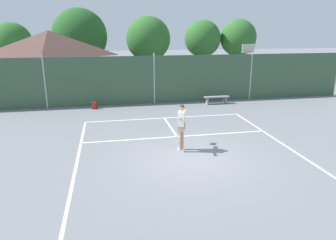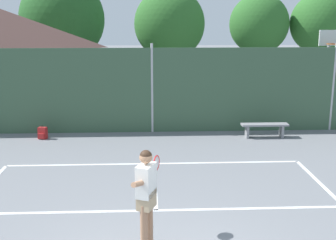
{
  "view_description": "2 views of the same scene",
  "coord_description": "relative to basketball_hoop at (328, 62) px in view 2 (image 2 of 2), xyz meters",
  "views": [
    {
      "loc": [
        -2.86,
        -10.04,
        4.56
      ],
      "look_at": [
        -0.34,
        2.76,
        0.7
      ],
      "focal_mm": 32.95,
      "sensor_mm": 36.0,
      "label": 1
    },
    {
      "loc": [
        -0.13,
        -5.95,
        3.98
      ],
      "look_at": [
        0.37,
        4.93,
        1.39
      ],
      "focal_mm": 45.83,
      "sensor_mm": 36.0,
      "label": 2
    }
  ],
  "objects": [
    {
      "name": "backpack_red",
      "position": [
        -10.68,
        -2.41,
        -2.12
      ],
      "size": [
        0.32,
        0.3,
        0.46
      ],
      "color": "maroon",
      "rests_on": "ground"
    },
    {
      "name": "treeline_backdrop",
      "position": [
        -7.62,
        9.62,
        1.41
      ],
      "size": [
        25.05,
        4.46,
        6.43
      ],
      "color": "brown",
      "rests_on": "ground"
    },
    {
      "name": "tennis_ball",
      "position": [
        -7.07,
        -8.89,
        -2.28
      ],
      "size": [
        0.07,
        0.07,
        0.07
      ],
      "primitive_type": "sphere",
      "color": "#CCE033",
      "rests_on": "ground"
    },
    {
      "name": "chainlink_fence",
      "position": [
        -6.95,
        -1.64,
        -0.81
      ],
      "size": [
        26.09,
        0.09,
        3.15
      ],
      "color": "#38563D",
      "rests_on": "ground"
    },
    {
      "name": "tennis_player",
      "position": [
        -7.13,
        -9.78,
        -1.2
      ],
      "size": [
        0.5,
        1.39,
        1.85
      ],
      "color": "silver",
      "rests_on": "ground"
    },
    {
      "name": "courtside_bench",
      "position": [
        -3.12,
        -2.57,
        -1.95
      ],
      "size": [
        1.6,
        0.36,
        0.48
      ],
      "color": "gray",
      "rests_on": "ground"
    },
    {
      "name": "basketball_hoop",
      "position": [
        0.0,
        0.0,
        0.0
      ],
      "size": [
        0.9,
        0.67,
        3.55
      ],
      "color": "#9E9EA3",
      "rests_on": "ground"
    }
  ]
}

